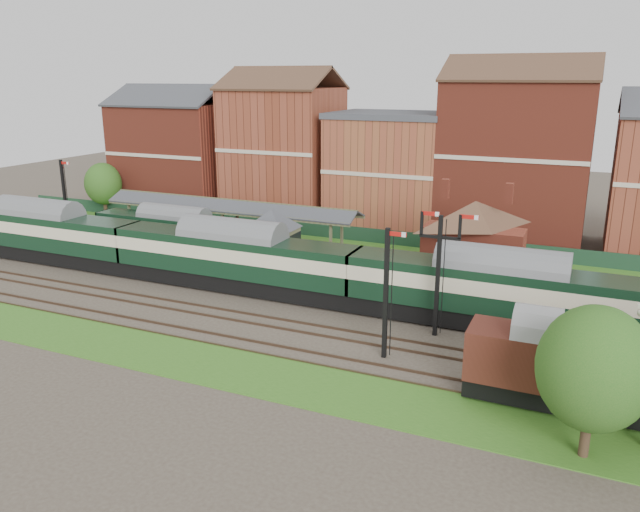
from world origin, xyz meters
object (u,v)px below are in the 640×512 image
at_px(signal_box, 272,243).
at_px(semaphore_bracket, 439,267).
at_px(platform_railcar, 175,231).
at_px(goods_van_a, 534,361).
at_px(dmu_train, 233,257).

relative_size(signal_box, semaphore_bracket, 0.73).
bearing_deg(platform_railcar, goods_van_a, -24.72).
distance_m(semaphore_bracket, dmu_train, 17.06).
xyz_separation_m(semaphore_bracket, platform_railcar, (-27.09, 9.00, -2.37)).
height_order(semaphore_bracket, goods_van_a, semaphore_bracket).
bearing_deg(platform_railcar, signal_box, -15.09).
bearing_deg(signal_box, dmu_train, -118.02).
distance_m(semaphore_bracket, goods_van_a, 9.55).
bearing_deg(semaphore_bracket, platform_railcar, 161.62).
height_order(platform_railcar, goods_van_a, goods_van_a).
bearing_deg(dmu_train, semaphore_bracket, -8.48).
bearing_deg(semaphore_bracket, signal_box, 159.08).
distance_m(semaphore_bracket, platform_railcar, 28.64).
bearing_deg(platform_railcar, semaphore_bracket, -18.38).
bearing_deg(semaphore_bracket, dmu_train, 171.52).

